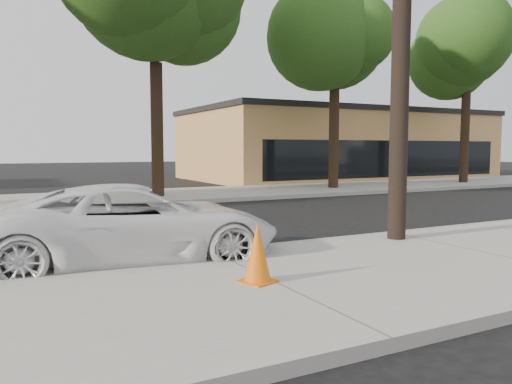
# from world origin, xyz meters

# --- Properties ---
(ground) EXTENTS (120.00, 120.00, 0.00)m
(ground) POSITION_xyz_m (0.00, 0.00, 0.00)
(ground) COLOR black
(ground) RESTS_ON ground
(near_sidewalk) EXTENTS (90.00, 4.40, 0.15)m
(near_sidewalk) POSITION_xyz_m (0.00, -4.30, 0.07)
(near_sidewalk) COLOR gray
(near_sidewalk) RESTS_ON ground
(far_sidewalk) EXTENTS (90.00, 5.00, 0.15)m
(far_sidewalk) POSITION_xyz_m (0.00, 8.50, 0.07)
(far_sidewalk) COLOR gray
(far_sidewalk) RESTS_ON ground
(curb_near) EXTENTS (90.00, 0.12, 0.16)m
(curb_near) POSITION_xyz_m (0.00, -2.10, 0.07)
(curb_near) COLOR #9E9B93
(curb_near) RESTS_ON ground
(building_main) EXTENTS (18.00, 10.00, 4.00)m
(building_main) POSITION_xyz_m (16.00, 16.00, 2.00)
(building_main) COLOR #BA824D
(building_main) RESTS_ON ground
(tree_c) EXTENTS (4.96, 4.80, 9.55)m
(tree_c) POSITION_xyz_m (2.22, 7.64, 6.91)
(tree_c) COLOR black
(tree_c) RESTS_ON far_sidewalk
(tree_d) EXTENTS (4.50, 4.35, 8.75)m
(tree_d) POSITION_xyz_m (10.20, 7.95, 6.37)
(tree_d) COLOR black
(tree_d) RESTS_ON far_sidewalk
(tree_e) EXTENTS (4.80, 4.65, 9.25)m
(tree_e) POSITION_xyz_m (18.21, 7.74, 6.70)
(tree_e) COLOR black
(tree_e) RESTS_ON far_sidewalk
(police_cruiser) EXTENTS (4.89, 2.70, 1.30)m
(police_cruiser) POSITION_xyz_m (-1.17, -1.80, 0.65)
(police_cruiser) COLOR white
(police_cruiser) RESTS_ON ground
(traffic_cone) EXTENTS (0.52, 0.52, 0.79)m
(traffic_cone) POSITION_xyz_m (-0.20, -4.25, 0.53)
(traffic_cone) COLOR orange
(traffic_cone) RESTS_ON near_sidewalk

